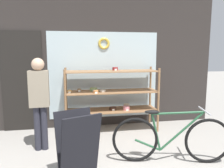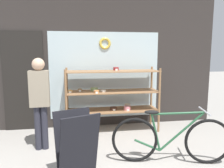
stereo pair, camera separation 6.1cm
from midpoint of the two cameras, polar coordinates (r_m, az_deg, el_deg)
name	(u,v)px [view 2 (the right image)]	position (r m, az deg, el deg)	size (l,w,h in m)	color
storefront_facade	(94,58)	(4.87, -4.43, 6.87)	(5.51, 0.13, 3.16)	#2D2826
display_case	(112,93)	(4.59, 0.37, -2.34)	(1.93, 0.54, 1.35)	#8E6642
bicycle	(171,139)	(3.49, 15.56, -13.71)	(1.75, 0.54, 0.83)	black
sandwich_board	(77,146)	(2.95, -8.56, -15.83)	(0.61, 0.53, 0.91)	black
pedestrian	(40,97)	(3.85, -17.92, -3.26)	(0.33, 0.21, 1.57)	#282833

